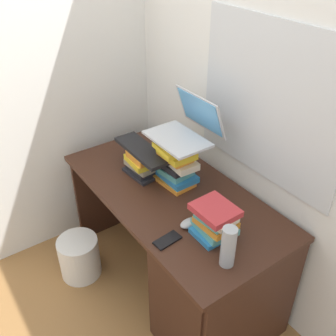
# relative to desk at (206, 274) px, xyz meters

# --- Properties ---
(ground_plane) EXTENTS (6.00, 6.00, 0.00)m
(ground_plane) POSITION_rel_desk_xyz_m (-0.36, 0.03, -0.40)
(ground_plane) COLOR olive
(wall_back) EXTENTS (6.00, 0.06, 2.60)m
(wall_back) POSITION_rel_desk_xyz_m (-0.36, 0.43, 0.90)
(wall_back) COLOR white
(wall_back) RESTS_ON ground
(wall_left) EXTENTS (0.05, 6.00, 2.60)m
(wall_left) POSITION_rel_desk_xyz_m (-1.22, 0.03, 0.90)
(wall_left) COLOR silver
(wall_left) RESTS_ON ground
(desk) EXTENTS (1.42, 0.71, 0.74)m
(desk) POSITION_rel_desk_xyz_m (0.00, 0.00, 0.00)
(desk) COLOR #381E14
(desk) RESTS_ON ground
(book_stack_tall) EXTENTS (0.25, 0.20, 0.29)m
(book_stack_tall) POSITION_rel_desk_xyz_m (-0.42, 0.10, 0.48)
(book_stack_tall) COLOR orange
(book_stack_tall) RESTS_ON desk
(book_stack_keyboard_riser) EXTENTS (0.23, 0.20, 0.15)m
(book_stack_keyboard_riser) POSITION_rel_desk_xyz_m (-0.61, -0.01, 0.41)
(book_stack_keyboard_riser) COLOR black
(book_stack_keyboard_riser) RESTS_ON desk
(book_stack_side) EXTENTS (0.21, 0.19, 0.17)m
(book_stack_side) POSITION_rel_desk_xyz_m (0.04, -0.01, 0.42)
(book_stack_side) COLOR #2672B2
(book_stack_side) RESTS_ON desk
(laptop) EXTENTS (0.35, 0.32, 0.23)m
(laptop) POSITION_rel_desk_xyz_m (-0.41, 0.16, 0.68)
(laptop) COLOR #B7BABF
(laptop) RESTS_ON book_stack_tall
(keyboard) EXTENTS (0.42, 0.14, 0.02)m
(keyboard) POSITION_rel_desk_xyz_m (-0.61, -0.01, 0.50)
(keyboard) COLOR black
(keyboard) RESTS_ON book_stack_keyboard_riser
(computer_mouse) EXTENTS (0.06, 0.10, 0.04)m
(computer_mouse) POSITION_rel_desk_xyz_m (-0.07, -0.07, 0.35)
(computer_mouse) COLOR #A5A8AD
(computer_mouse) RESTS_ON desk
(mug) EXTENTS (0.11, 0.07, 0.09)m
(mug) POSITION_rel_desk_xyz_m (-0.85, 0.09, 0.38)
(mug) COLOR #B23F33
(mug) RESTS_ON desk
(water_bottle) EXTENTS (0.07, 0.07, 0.21)m
(water_bottle) POSITION_rel_desk_xyz_m (0.22, -0.09, 0.44)
(water_bottle) COLOR #999EA5
(water_bottle) RESTS_ON desk
(cell_phone) EXTENTS (0.08, 0.14, 0.01)m
(cell_phone) POSITION_rel_desk_xyz_m (-0.05, -0.22, 0.34)
(cell_phone) COLOR black
(cell_phone) RESTS_ON desk
(wastebasket) EXTENTS (0.27, 0.27, 0.29)m
(wastebasket) POSITION_rel_desk_xyz_m (-0.76, -0.44, -0.26)
(wastebasket) COLOR silver
(wastebasket) RESTS_ON ground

